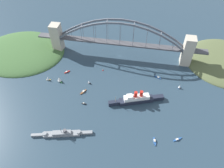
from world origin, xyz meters
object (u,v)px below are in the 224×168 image
at_px(channel_marker_buoy, 103,70).
at_px(small_boat_5, 89,82).
at_px(small_boat_4, 158,77).
at_px(small_boat_9, 67,72).
at_px(naval_cruiser, 62,134).
at_px(small_boat_0, 155,141).
at_px(small_boat_10, 177,139).
at_px(small_boat_8, 84,104).
at_px(seaplane_taxiing_near_bridge, 88,40).
at_px(small_boat_2, 180,87).
at_px(small_boat_1, 59,79).
at_px(small_boat_3, 48,78).
at_px(small_boat_7, 83,92).
at_px(ocean_liner, 137,99).
at_px(harbor_arch_bridge, 120,43).

bearing_deg(channel_marker_buoy, small_boat_5, 64.45).
bearing_deg(small_boat_4, small_boat_9, 4.99).
bearing_deg(small_boat_4, naval_cruiser, 47.03).
bearing_deg(small_boat_0, small_boat_10, -165.02).
distance_m(small_boat_8, small_boat_9, 75.69).
bearing_deg(channel_marker_buoy, seaplane_taxiing_near_bridge, -59.67).
distance_m(small_boat_0, small_boat_2, 104.85).
relative_size(seaplane_taxiing_near_bridge, small_boat_2, 1.55).
bearing_deg(small_boat_8, small_boat_1, -37.05).
bearing_deg(small_boat_3, seaplane_taxiing_near_bridge, -107.81).
bearing_deg(small_boat_5, small_boat_9, -23.42).
bearing_deg(small_boat_4, small_boat_10, 104.20).
distance_m(naval_cruiser, small_boat_5, 96.19).
bearing_deg(small_boat_7, channel_marker_buoy, -110.38).
relative_size(small_boat_1, small_boat_3, 1.25).
bearing_deg(small_boat_9, small_boat_8, 127.03).
bearing_deg(naval_cruiser, small_boat_4, -132.97).
height_order(naval_cruiser, channel_marker_buoy, naval_cruiser).
relative_size(ocean_liner, small_boat_4, 7.63).
xyz_separation_m(harbor_arch_bridge, small_boat_9, (80.06, 58.03, -27.29)).
height_order(harbor_arch_bridge, channel_marker_buoy, harbor_arch_bridge).
bearing_deg(small_boat_0, small_boat_3, -24.98).
height_order(naval_cruiser, small_boat_0, naval_cruiser).
height_order(small_boat_3, small_boat_7, small_boat_3).
height_order(ocean_liner, small_boat_9, ocean_liner).
height_order(seaplane_taxiing_near_bridge, small_boat_4, seaplane_taxiing_near_bridge).
bearing_deg(small_boat_5, small_boat_4, -163.69).
relative_size(harbor_arch_bridge, ocean_liner, 3.67).
bearing_deg(small_boat_9, harbor_arch_bridge, -144.06).
xyz_separation_m(ocean_liner, small_boat_9, (120.08, -42.87, -5.07)).
bearing_deg(small_boat_1, small_boat_10, 158.07).
height_order(small_boat_4, small_boat_7, small_boat_4).
xyz_separation_m(small_boat_1, small_boat_4, (-154.62, -35.48, -3.72)).
height_order(small_boat_3, small_boat_9, small_boat_3).
xyz_separation_m(small_boat_2, channel_marker_buoy, (125.01, -18.87, -2.25)).
bearing_deg(seaplane_taxiing_near_bridge, small_boat_10, 131.21).
xyz_separation_m(small_boat_7, small_boat_10, (-138.82, 57.58, -0.08)).
distance_m(harbor_arch_bridge, small_boat_0, 177.61).
height_order(harbor_arch_bridge, naval_cruiser, harbor_arch_bridge).
xyz_separation_m(naval_cruiser, small_boat_10, (-145.84, -18.20, -1.90)).
distance_m(harbor_arch_bridge, small_boat_3, 134.06).
bearing_deg(small_boat_7, harbor_arch_bridge, -113.33).
xyz_separation_m(ocean_liner, small_boat_3, (144.26, -20.22, -2.25)).
bearing_deg(seaplane_taxiing_near_bridge, small_boat_3, 72.19).
xyz_separation_m(small_boat_1, small_boat_5, (-47.18, -4.04, -1.59)).
xyz_separation_m(small_boat_7, channel_marker_buoy, (-19.61, -52.78, 0.30)).
bearing_deg(small_boat_7, naval_cruiser, 84.71).
bearing_deg(channel_marker_buoy, small_boat_3, 24.35).
bearing_deg(naval_cruiser, small_boat_10, -172.89).
relative_size(seaplane_taxiing_near_bridge, channel_marker_buoy, 4.01).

